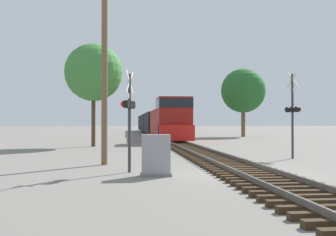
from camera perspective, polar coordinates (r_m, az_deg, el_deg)
name	(u,v)px	position (r m, az deg, el deg)	size (l,w,h in m)	color
ground_plane	(246,174)	(15.04, 11.19, -7.94)	(400.00, 400.00, 0.00)	slate
rail_track_bed	(246,170)	(15.02, 11.19, -7.43)	(2.60, 160.00, 0.31)	#382819
freight_train	(153,123)	(63.17, -2.14, -0.76)	(3.08, 61.27, 4.23)	maroon
crossing_signal_near	(129,109)	(15.13, -5.73, 1.26)	(0.59, 1.00, 3.94)	#333333
crossing_signal_far	(293,110)	(21.81, 17.67, 1.06)	(0.57, 1.01, 4.64)	#333333
relay_cabinet	(156,156)	(14.03, -1.77, -5.48)	(1.09, 0.57, 1.48)	slate
utility_pole	(105,55)	(18.25, -9.20, 8.97)	(1.80, 0.28, 9.63)	brown
tree_far_right	(94,73)	(31.96, -10.76, 6.49)	(4.58, 4.58, 8.19)	#473521
tree_mid_background	(243,91)	(53.88, 10.85, 3.90)	(5.95, 5.95, 9.18)	brown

